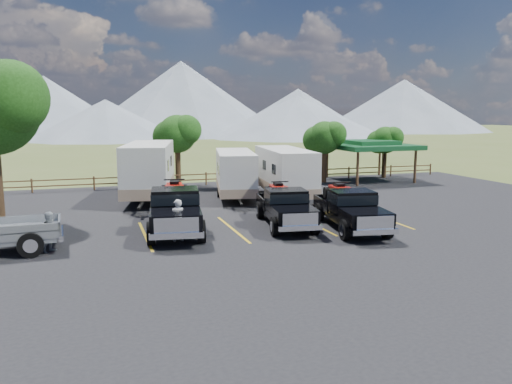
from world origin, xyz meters
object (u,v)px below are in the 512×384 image
object	(u,v)px
rig_left	(175,208)
person_b	(51,232)
trailer_left	(149,170)
pavilion	(370,146)
rig_right	(350,208)
trailer_center	(235,174)
trailer_right	(285,173)
rig_center	(285,206)
person_a	(178,220)

from	to	relation	value
rig_left	person_b	distance (m)	5.49
rig_left	trailer_left	xyz separation A→B (m)	(-0.14, 8.96, 0.75)
pavilion	rig_right	size ratio (longest dim) A/B	0.97
trailer_center	trailer_right	xyz separation A→B (m)	(2.88, -1.25, 0.09)
pavilion	trailer_left	bearing A→B (deg)	-168.52
trailer_right	person_b	distance (m)	15.64
rig_center	trailer_right	size ratio (longest dim) A/B	0.68
rig_center	rig_right	size ratio (longest dim) A/B	0.97
rig_center	person_b	distance (m)	10.43
trailer_left	rig_center	bearing A→B (deg)	-48.48
pavilion	trailer_right	xyz separation A→B (m)	(-9.62, -5.95, -1.11)
rig_right	trailer_left	world-z (taller)	trailer_left
rig_left	person_a	size ratio (longest dim) A/B	3.87
pavilion	rig_right	distance (m)	17.62
pavilion	rig_left	distance (m)	21.67
rig_center	person_a	world-z (taller)	rig_center
rig_right	trailer_left	xyz separation A→B (m)	(-7.95, 10.96, 0.84)
rig_left	trailer_left	size ratio (longest dim) A/B	0.69
rig_left	trailer_center	bearing A→B (deg)	65.56
trailer_left	person_b	world-z (taller)	trailer_left
person_a	person_b	xyz separation A→B (m)	(-4.95, -0.07, -0.10)
person_b	trailer_center	bearing A→B (deg)	-6.22
rig_left	person_b	bearing A→B (deg)	-151.41
rig_left	person_a	bearing A→B (deg)	-87.69
trailer_center	trailer_right	distance (m)	3.14
rig_center	trailer_center	xyz separation A→B (m)	(-0.10, 8.30, 0.59)
trailer_center	pavilion	bearing A→B (deg)	32.50
trailer_right	person_a	size ratio (longest dim) A/B	5.04
person_b	trailer_left	bearing A→B (deg)	15.35
rig_center	rig_right	bearing A→B (deg)	-21.96
trailer_right	person_b	xyz separation A→B (m)	(-13.10, -8.50, -0.84)
rig_right	trailer_right	bearing A→B (deg)	98.32
rig_right	person_b	size ratio (longest dim) A/B	4.01
rig_left	trailer_right	bearing A→B (deg)	48.13
trailer_left	trailer_right	distance (m)	8.43
trailer_right	rig_right	bearing A→B (deg)	-84.54
trailer_left	rig_right	bearing A→B (deg)	-42.07
rig_center	person_b	xyz separation A→B (m)	(-10.33, -1.46, -0.16)
rig_left	trailer_right	world-z (taller)	trailer_right
trailer_left	trailer_right	bearing A→B (deg)	-4.19
rig_right	person_a	distance (m)	8.01
trailer_center	rig_right	bearing A→B (deg)	-62.61
trailer_center	person_b	size ratio (longest dim) A/B	5.36
rig_right	trailer_left	bearing A→B (deg)	135.23
rig_center	rig_right	xyz separation A→B (m)	(2.63, -1.57, 0.03)
pavilion	trailer_left	distance (m)	18.10
trailer_left	trailer_center	bearing A→B (deg)	0.14
rig_right	person_b	bearing A→B (deg)	-171.20
rig_center	person_b	size ratio (longest dim) A/B	3.89
trailer_left	pavilion	bearing A→B (deg)	23.48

